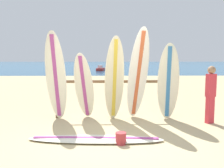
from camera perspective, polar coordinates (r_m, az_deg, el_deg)
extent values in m
plane|color=tan|center=(5.02, -0.29, -13.52)|extent=(120.00, 120.00, 0.00)
cube|color=#1E5984|center=(62.75, -1.08, 4.69)|extent=(120.00, 80.00, 0.01)
cylinder|color=brown|center=(6.96, -12.92, -3.07)|extent=(0.09, 0.09, 1.18)
cylinder|color=brown|center=(6.82, 0.05, -3.10)|extent=(0.09, 0.09, 1.18)
cylinder|color=brown|center=(7.02, 12.91, -2.98)|extent=(0.09, 0.09, 1.18)
cylinder|color=brown|center=(6.76, 0.05, 0.59)|extent=(3.22, 0.08, 0.08)
ellipsoid|color=white|center=(6.52, -13.12, 1.62)|extent=(0.58, 0.70, 2.38)
cube|color=#A53F8C|center=(6.52, -13.12, 1.62)|extent=(0.14, 0.63, 2.20)
ellipsoid|color=white|center=(6.47, -6.60, -0.73)|extent=(0.61, 0.99, 1.84)
cube|color=#A53F8C|center=(6.47, -6.60, -0.73)|extent=(0.20, 0.88, 1.70)
ellipsoid|color=beige|center=(6.44, 0.58, 1.20)|extent=(0.60, 0.62, 2.26)
cube|color=gold|center=(6.44, 0.58, 1.20)|extent=(0.17, 0.53, 2.09)
ellipsoid|color=white|center=(6.45, 6.14, 2.09)|extent=(0.70, 1.02, 2.47)
cube|color=#CC5933|center=(6.45, 6.14, 2.09)|extent=(0.26, 0.88, 2.28)
ellipsoid|color=silver|center=(6.60, 13.16, 0.36)|extent=(0.64, 0.59, 2.08)
cube|color=#3372B2|center=(6.60, 13.16, 0.36)|extent=(0.17, 0.50, 1.92)
ellipsoid|color=silver|center=(5.08, -3.86, -12.87)|extent=(2.81, 0.67, 0.07)
cube|color=#A53F8C|center=(5.08, -3.86, -12.87)|extent=(2.57, 0.23, 0.08)
cube|color=#D8333F|center=(6.79, 22.12, -5.69)|extent=(0.23, 0.20, 0.70)
cube|color=#D8333F|center=(6.69, 22.34, -0.29)|extent=(0.28, 0.24, 0.59)
sphere|color=#997051|center=(6.66, 22.48, 3.09)|extent=(0.20, 0.20, 0.20)
cube|color=#B22D28|center=(31.73, -2.73, 3.50)|extent=(1.12, 2.52, 0.35)
cube|color=silver|center=(31.71, -2.73, 4.14)|extent=(0.67, 0.94, 0.36)
cylinder|color=#B73338|center=(4.86, 2.11, -12.72)|extent=(0.21, 0.21, 0.24)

